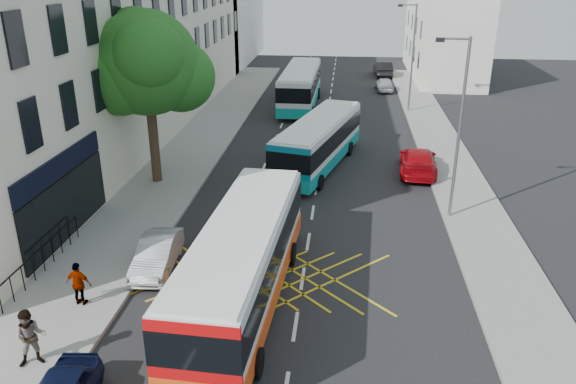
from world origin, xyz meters
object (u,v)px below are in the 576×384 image
(lamp_near, at_px, (458,121))
(distant_car_dark, at_px, (383,69))
(lamp_far, at_px, (412,52))
(distant_car_grey, at_px, (302,84))
(distant_car_silver, at_px, (384,84))
(pedestrian_near, at_px, (31,338))
(pedestrian_far, at_px, (79,284))
(bus_mid, at_px, (319,142))
(street_tree, at_px, (146,64))
(red_hatchback, at_px, (418,161))
(bus_far, at_px, (300,86))
(parked_car_silver, at_px, (157,254))
(bus_near, at_px, (243,262))

(lamp_near, xyz_separation_m, distant_car_dark, (-1.09, 35.21, -3.87))
(lamp_far, bearing_deg, distant_car_grey, 141.15)
(distant_car_silver, xyz_separation_m, pedestrian_near, (-12.14, -39.52, 0.44))
(lamp_near, xyz_separation_m, pedestrian_far, (-13.54, -8.68, -3.68))
(distant_car_grey, relative_size, distant_car_silver, 1.21)
(bus_mid, distance_m, distant_car_dark, 29.26)
(street_tree, relative_size, red_hatchback, 1.81)
(street_tree, xyz_separation_m, bus_far, (6.17, 18.07, -4.65))
(street_tree, relative_size, pedestrian_near, 4.90)
(street_tree, xyz_separation_m, pedestrian_far, (1.17, -11.64, -5.36))
(bus_mid, xyz_separation_m, distant_car_grey, (-2.60, 20.74, -0.88))
(distant_car_dark, bearing_deg, lamp_near, 88.22)
(street_tree, relative_size, lamp_far, 1.10)
(lamp_near, relative_size, bus_far, 0.72)
(bus_far, bearing_deg, pedestrian_near, -97.81)
(red_hatchback, xyz_separation_m, distant_car_grey, (-8.19, 21.12, -0.10))
(parked_car_silver, distance_m, pedestrian_near, 6.22)
(distant_car_dark, bearing_deg, pedestrian_near, 71.65)
(red_hatchback, bearing_deg, bus_far, -57.66)
(pedestrian_near, distance_m, pedestrian_far, 3.10)
(lamp_far, relative_size, distant_car_silver, 2.22)
(bus_mid, bearing_deg, bus_near, -82.65)
(lamp_near, relative_size, pedestrian_far, 5.09)
(lamp_near, distance_m, distant_car_silver, 28.06)
(bus_near, relative_size, distant_car_silver, 3.02)
(distant_car_grey, relative_size, pedestrian_far, 2.78)
(lamp_near, bearing_deg, bus_near, -136.07)
(lamp_far, bearing_deg, red_hatchback, -92.85)
(bus_far, bearing_deg, lamp_far, -6.09)
(bus_mid, bearing_deg, distant_car_dark, 94.40)
(bus_mid, bearing_deg, street_tree, -143.10)
(bus_near, bearing_deg, bus_far, 93.92)
(bus_mid, bearing_deg, pedestrian_far, -101.06)
(red_hatchback, bearing_deg, pedestrian_near, 59.03)
(parked_car_silver, bearing_deg, bus_mid, 62.05)
(lamp_near, height_order, pedestrian_far, lamp_near)
(bus_far, height_order, distant_car_grey, bus_far)
(lamp_far, xyz_separation_m, bus_far, (-8.53, 1.03, -2.97))
(distant_car_grey, xyz_separation_m, pedestrian_near, (-4.62, -38.94, 0.44))
(bus_mid, relative_size, distant_car_silver, 2.86)
(street_tree, xyz_separation_m, distant_car_silver, (13.34, 24.78, -5.68))
(bus_mid, relative_size, bus_far, 0.93)
(parked_car_silver, relative_size, pedestrian_near, 2.07)
(distant_car_grey, distance_m, distant_car_silver, 7.54)
(distant_car_grey, bearing_deg, lamp_far, -41.84)
(lamp_near, height_order, distant_car_grey, lamp_near)
(bus_near, height_order, parked_car_silver, bus_near)
(distant_car_dark, distance_m, pedestrian_far, 45.61)
(street_tree, height_order, distant_car_dark, street_tree)
(bus_near, bearing_deg, parked_car_silver, 154.93)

